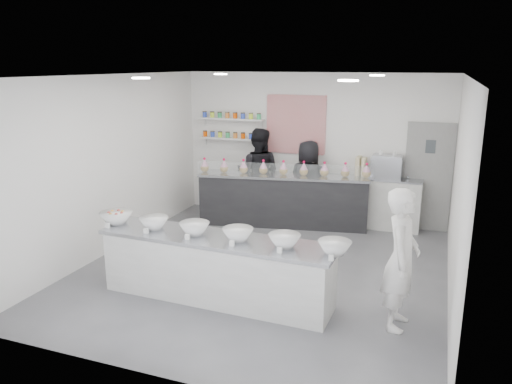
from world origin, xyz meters
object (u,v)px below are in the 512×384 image
(staff_left, at_px, (258,174))
(prep_counter, at_px, (217,268))
(back_bar, at_px, (283,200))
(espresso_machine, at_px, (387,167))
(espresso_ledge, at_px, (385,203))
(staff_right, at_px, (308,182))
(woman_prep, at_px, (401,259))

(staff_left, bearing_deg, prep_counter, 94.69)
(back_bar, xyz_separation_m, espresso_machine, (1.92, 0.51, 0.71))
(prep_counter, xyz_separation_m, espresso_ledge, (1.81, 3.93, 0.06))
(prep_counter, relative_size, espresso_ledge, 2.42)
(staff_right, bearing_deg, staff_left, 4.13)
(prep_counter, bearing_deg, woman_prep, 4.33)
(prep_counter, distance_m, staff_left, 3.86)
(prep_counter, relative_size, staff_left, 1.74)
(woman_prep, bearing_deg, back_bar, 39.79)
(prep_counter, distance_m, espresso_ledge, 4.33)
(back_bar, bearing_deg, woman_prep, -63.35)
(espresso_machine, distance_m, woman_prep, 3.88)
(espresso_ledge, bearing_deg, espresso_machine, 180.00)
(prep_counter, height_order, back_bar, back_bar)
(woman_prep, height_order, staff_right, woman_prep)
(espresso_ledge, xyz_separation_m, staff_left, (-2.58, -0.18, 0.44))
(prep_counter, bearing_deg, staff_right, 87.07)
(espresso_ledge, height_order, staff_left, staff_left)
(prep_counter, height_order, espresso_ledge, espresso_ledge)
(woman_prep, xyz_separation_m, staff_right, (-2.11, 3.63, -0.03))
(prep_counter, relative_size, back_bar, 0.99)
(back_bar, xyz_separation_m, staff_right, (0.42, 0.32, 0.33))
(espresso_machine, distance_m, staff_left, 2.59)
(woman_prep, bearing_deg, staff_left, 43.53)
(prep_counter, height_order, woman_prep, woman_prep)
(espresso_ledge, xyz_separation_m, staff_right, (-1.52, -0.19, 0.34))
(prep_counter, relative_size, staff_right, 1.94)
(back_bar, distance_m, staff_right, 0.62)
(woman_prep, xyz_separation_m, staff_left, (-3.18, 3.64, 0.06))
(woman_prep, distance_m, staff_left, 4.83)
(espresso_machine, relative_size, staff_right, 0.34)
(back_bar, relative_size, staff_left, 1.77)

